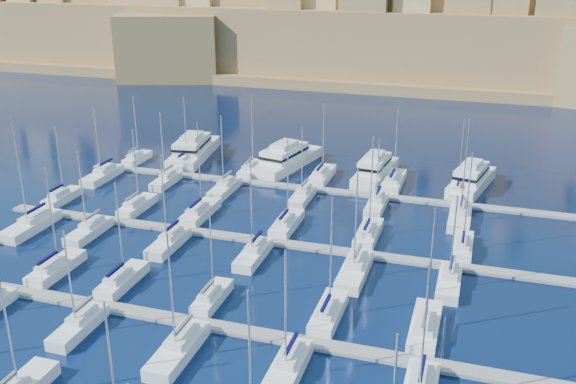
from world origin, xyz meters
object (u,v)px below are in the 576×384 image
(motor_yacht_a, at_px, (193,149))
(motor_yacht_d, at_px, (471,179))
(motor_yacht_c, at_px, (375,169))
(motor_yacht_b, at_px, (286,158))

(motor_yacht_a, xyz_separation_m, motor_yacht_d, (52.57, -1.53, -0.00))
(motor_yacht_a, xyz_separation_m, motor_yacht_c, (36.04, -1.50, -0.00))
(motor_yacht_a, bearing_deg, motor_yacht_b, -0.12)
(motor_yacht_b, distance_m, motor_yacht_d, 33.61)
(motor_yacht_b, xyz_separation_m, motor_yacht_d, (33.58, -1.49, -0.00))
(motor_yacht_c, bearing_deg, motor_yacht_d, -0.08)
(motor_yacht_a, xyz_separation_m, motor_yacht_b, (18.99, -0.04, -0.00))
(motor_yacht_b, xyz_separation_m, motor_yacht_c, (17.05, -1.46, -0.00))
(motor_yacht_a, distance_m, motor_yacht_b, 18.99)
(motor_yacht_d, bearing_deg, motor_yacht_c, 179.92)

